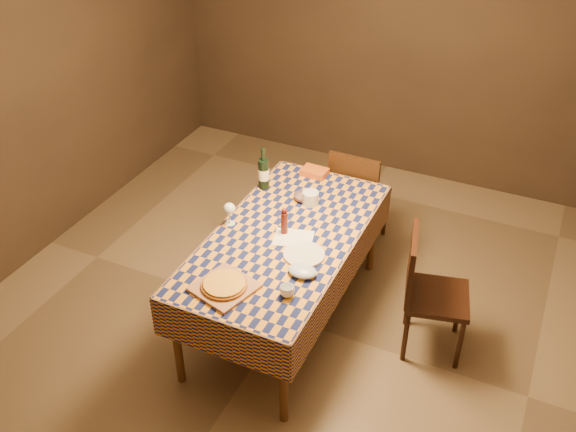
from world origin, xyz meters
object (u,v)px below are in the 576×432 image
(white_plate, at_px, (304,254))
(chair_right, at_px, (426,287))
(dining_table, at_px, (285,244))
(cutting_board, at_px, (225,287))
(wine_bottle, at_px, (264,173))
(chair_far, at_px, (357,194))
(bowl, at_px, (303,197))
(pizza, at_px, (224,284))

(white_plate, relative_size, chair_right, 0.29)
(dining_table, distance_m, cutting_board, 0.67)
(wine_bottle, relative_size, chair_far, 0.36)
(bowl, bearing_deg, white_plate, -65.85)
(dining_table, height_order, chair_right, chair_right)
(chair_far, bearing_deg, dining_table, -97.89)
(chair_right, bearing_deg, cutting_board, -142.23)
(wine_bottle, xyz_separation_m, chair_far, (0.56, 0.58, -0.37))
(pizza, xyz_separation_m, chair_right, (1.07, 0.83, -0.28))
(dining_table, xyz_separation_m, chair_right, (0.97, 0.17, -0.17))
(dining_table, distance_m, chair_right, 1.00)
(bowl, bearing_deg, chair_right, -15.55)
(pizza, bearing_deg, cutting_board, 69.44)
(white_plate, bearing_deg, bowl, 114.15)
(white_plate, bearing_deg, wine_bottle, 133.73)
(white_plate, height_order, chair_far, chair_far)
(cutting_board, distance_m, pizza, 0.02)
(pizza, distance_m, wine_bottle, 1.19)
(dining_table, distance_m, bowl, 0.47)
(pizza, distance_m, bowl, 1.11)
(cutting_board, relative_size, chair_far, 0.36)
(cutting_board, relative_size, wine_bottle, 1.00)
(chair_right, bearing_deg, bowl, 164.45)
(wine_bottle, height_order, chair_right, wine_bottle)
(pizza, height_order, chair_right, chair_right)
(bowl, distance_m, white_plate, 0.67)
(pizza, bearing_deg, bowl, 88.18)
(dining_table, xyz_separation_m, cutting_board, (-0.10, -0.65, 0.09))
(cutting_board, relative_size, pizza, 0.93)
(wine_bottle, height_order, chair_far, wine_bottle)
(chair_far, bearing_deg, bowl, -109.13)
(wine_bottle, bearing_deg, white_plate, -46.27)
(cutting_board, relative_size, white_plate, 1.22)
(white_plate, bearing_deg, chair_far, 92.70)
(cutting_board, xyz_separation_m, chair_right, (1.07, 0.83, -0.26))
(cutting_board, distance_m, chair_right, 1.37)
(wine_bottle, bearing_deg, dining_table, -50.50)
(pizza, xyz_separation_m, chair_far, (0.25, 1.73, -0.28))
(dining_table, bearing_deg, bowl, 98.08)
(white_plate, bearing_deg, chair_right, 22.84)
(cutting_board, relative_size, bowl, 2.33)
(wine_bottle, xyz_separation_m, white_plate, (0.61, -0.64, -0.12))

